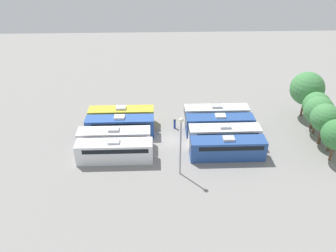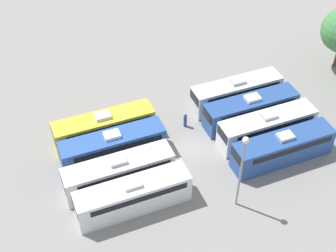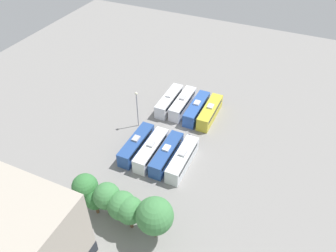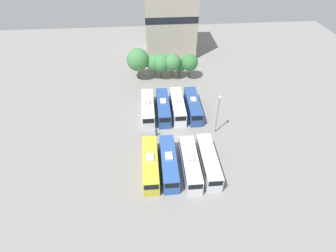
{
  "view_description": "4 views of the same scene",
  "coord_description": "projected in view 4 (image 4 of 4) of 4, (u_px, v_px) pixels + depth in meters",
  "views": [
    {
      "loc": [
        42.38,
        -1.86,
        28.32
      ],
      "look_at": [
        0.07,
        -0.34,
        2.56
      ],
      "focal_mm": 35.0,
      "sensor_mm": 36.0,
      "label": 1
    },
    {
      "loc": [
        31.12,
        -15.15,
        34.95
      ],
      "look_at": [
        -1.71,
        -1.87,
        2.42
      ],
      "focal_mm": 50.0,
      "sensor_mm": 36.0,
      "label": 2
    },
    {
      "loc": [
        -19.88,
        47.56,
        45.3
      ],
      "look_at": [
        1.59,
        0.18,
        1.52
      ],
      "focal_mm": 35.0,
      "sensor_mm": 36.0,
      "label": 3
    },
    {
      "loc": [
        -4.37,
        -37.09,
        34.83
      ],
      "look_at": [
        -1.21,
        0.38,
        2.71
      ],
      "focal_mm": 28.0,
      "sensor_mm": 36.0,
      "label": 4
    }
  ],
  "objects": [
    {
      "name": "bus_7",
      "position": [
        193.0,
        105.0,
        56.25
      ],
      "size": [
        2.56,
        10.64,
        3.4
      ],
      "color": "#284C93",
      "rests_on": "ground_plane"
    },
    {
      "name": "tree_2",
      "position": [
        161.0,
        63.0,
        65.66
      ],
      "size": [
        4.53,
        4.53,
        6.4
      ],
      "color": "brown",
      "rests_on": "ground_plane"
    },
    {
      "name": "tree_3",
      "position": [
        173.0,
        62.0,
        65.34
      ],
      "size": [
        4.28,
        4.28,
        6.64
      ],
      "color": "brown",
      "rests_on": "ground_plane"
    },
    {
      "name": "bus_0",
      "position": [
        150.0,
        164.0,
        43.7
      ],
      "size": [
        2.56,
        10.64,
        3.4
      ],
      "color": "gold",
      "rests_on": "ground_plane"
    },
    {
      "name": "bus_5",
      "position": [
        163.0,
        107.0,
        55.81
      ],
      "size": [
        2.56,
        10.64,
        3.4
      ],
      "color": "#284C93",
      "rests_on": "ground_plane"
    },
    {
      "name": "light_pole",
      "position": [
        218.0,
        109.0,
        48.52
      ],
      "size": [
        0.6,
        0.6,
        8.62
      ],
      "color": "gray",
      "rests_on": "ground_plane"
    },
    {
      "name": "bus_3",
      "position": [
        208.0,
        160.0,
        44.21
      ],
      "size": [
        2.56,
        10.64,
        3.4
      ],
      "color": "silver",
      "rests_on": "ground_plane"
    },
    {
      "name": "worker_person",
      "position": [
        156.0,
        132.0,
        50.89
      ],
      "size": [
        0.36,
        0.36,
        1.82
      ],
      "color": "navy",
      "rests_on": "ground_plane"
    },
    {
      "name": "bus_6",
      "position": [
        178.0,
        106.0,
        56.14
      ],
      "size": [
        2.56,
        10.64,
        3.4
      ],
      "color": "white",
      "rests_on": "ground_plane"
    },
    {
      "name": "depot_building",
      "position": [
        170.0,
        16.0,
        74.54
      ],
      "size": [
        14.18,
        13.27,
        20.26
      ],
      "color": "#B2A899",
      "rests_on": "ground_plane"
    },
    {
      "name": "ground_plane",
      "position": [
        174.0,
        137.0,
        51.0
      ],
      "size": [
        122.41,
        122.41,
        0.0
      ],
      "primitive_type": "plane",
      "color": "gray"
    },
    {
      "name": "bus_4",
      "position": [
        148.0,
        108.0,
        55.59
      ],
      "size": [
        2.56,
        10.64,
        3.4
      ],
      "color": "silver",
      "rests_on": "ground_plane"
    },
    {
      "name": "bus_2",
      "position": [
        190.0,
        163.0,
        43.75
      ],
      "size": [
        2.56,
        10.64,
        3.4
      ],
      "color": "silver",
      "rests_on": "ground_plane"
    },
    {
      "name": "tree_1",
      "position": [
        155.0,
        63.0,
        65.74
      ],
      "size": [
        4.25,
        4.25,
        6.37
      ],
      "color": "brown",
      "rests_on": "ground_plane"
    },
    {
      "name": "tree_5",
      "position": [
        190.0,
        63.0,
        65.51
      ],
      "size": [
        4.24,
        4.24,
        6.48
      ],
      "color": "brown",
      "rests_on": "ground_plane"
    },
    {
      "name": "tree_0",
      "position": [
        138.0,
        60.0,
        64.76
      ],
      "size": [
        5.59,
        5.59,
        8.05
      ],
      "color": "brown",
      "rests_on": "ground_plane"
    },
    {
      "name": "tree_4",
      "position": [
        180.0,
        65.0,
        66.75
      ],
      "size": [
        3.21,
        3.21,
        4.87
      ],
      "color": "brown",
      "rests_on": "ground_plane"
    },
    {
      "name": "bus_1",
      "position": [
        169.0,
        162.0,
        43.92
      ],
      "size": [
        2.56,
        10.64,
        3.4
      ],
      "color": "#2D56A8",
      "rests_on": "ground_plane"
    }
  ]
}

